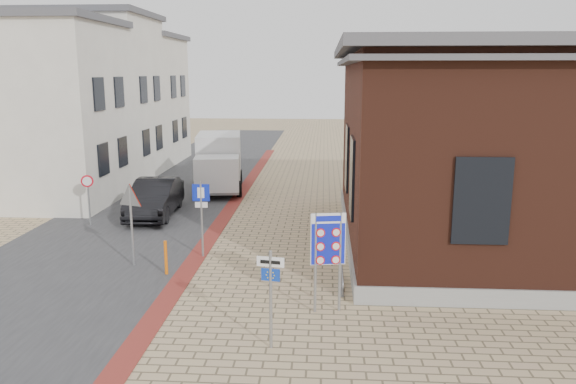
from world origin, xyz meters
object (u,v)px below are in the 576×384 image
(essen_sign, at_px, (271,285))
(parking_sign, at_px, (201,206))
(sedan, at_px, (155,198))
(border_sign, at_px, (328,242))
(box_truck, at_px, (219,162))
(bollard, at_px, (166,258))

(essen_sign, distance_m, parking_sign, 6.63)
(sedan, xyz_separation_m, border_sign, (7.15, -9.19, 1.06))
(box_truck, bearing_deg, border_sign, -77.57)
(box_truck, distance_m, bollard, 12.35)
(border_sign, distance_m, parking_sign, 5.68)
(parking_sign, xyz_separation_m, bollard, (-0.73, -1.70, -1.18))
(box_truck, distance_m, border_sign, 15.59)
(sedan, height_order, border_sign, border_sign)
(border_sign, height_order, parking_sign, border_sign)
(box_truck, xyz_separation_m, parking_sign, (1.42, -10.60, 0.26))
(box_truck, relative_size, parking_sign, 2.24)
(sedan, height_order, box_truck, box_truck)
(sedan, bearing_deg, box_truck, 68.71)
(border_sign, relative_size, bollard, 2.43)
(border_sign, xyz_separation_m, essen_sign, (-1.23, -2.00, -0.38))
(essen_sign, relative_size, parking_sign, 0.89)
(box_truck, bearing_deg, parking_sign, -90.41)
(parking_sign, distance_m, bollard, 2.19)
(border_sign, xyz_separation_m, bollard, (-4.76, 2.30, -1.30))
(box_truck, bearing_deg, sedan, -115.51)
(sedan, xyz_separation_m, essen_sign, (5.92, -11.19, 0.68))
(sedan, xyz_separation_m, bollard, (2.39, -6.89, -0.24))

